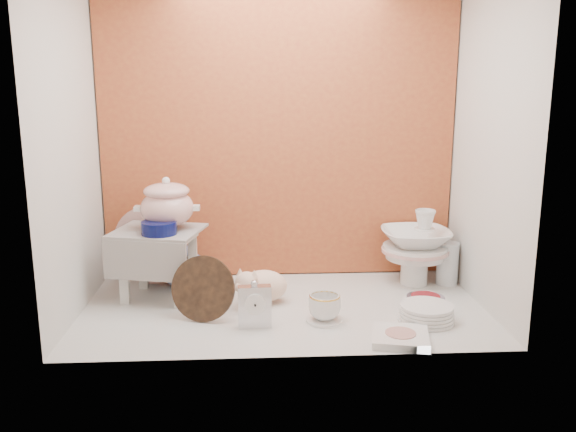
% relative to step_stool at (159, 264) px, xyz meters
% --- Properties ---
extents(ground, '(1.80, 1.80, 0.00)m').
position_rel_step_stool_xyz_m(ground, '(0.58, -0.17, -0.16)').
color(ground, silver).
rests_on(ground, ground).
extents(niche_shell, '(1.86, 1.03, 1.53)m').
position_rel_step_stool_xyz_m(niche_shell, '(0.58, 0.01, 0.77)').
color(niche_shell, '#B45C2D').
rests_on(niche_shell, ground).
extents(step_stool, '(0.45, 0.41, 0.33)m').
position_rel_step_stool_xyz_m(step_stool, '(0.00, 0.00, 0.00)').
color(step_stool, silver).
rests_on(step_stool, ground).
extents(soup_tureen, '(0.34, 0.34, 0.25)m').
position_rel_step_stool_xyz_m(soup_tureen, '(0.05, 0.02, 0.29)').
color(soup_tureen, white).
rests_on(soup_tureen, step_stool).
extents(cobalt_bowl, '(0.21, 0.21, 0.06)m').
position_rel_step_stool_xyz_m(cobalt_bowl, '(0.02, -0.08, 0.19)').
color(cobalt_bowl, '#090E44').
rests_on(cobalt_bowl, step_stool).
extents(floral_platter, '(0.38, 0.19, 0.39)m').
position_rel_step_stool_xyz_m(floral_platter, '(-0.09, 0.20, 0.03)').
color(floral_platter, white).
rests_on(floral_platter, ground).
extents(blue_white_vase, '(0.30, 0.30, 0.24)m').
position_rel_step_stool_xyz_m(blue_white_vase, '(0.09, 0.17, -0.04)').
color(blue_white_vase, silver).
rests_on(blue_white_vase, ground).
extents(lacquer_tray, '(0.30, 0.16, 0.28)m').
position_rel_step_stool_xyz_m(lacquer_tray, '(0.23, -0.29, -0.03)').
color(lacquer_tray, black).
rests_on(lacquer_tray, ground).
extents(mantel_clock, '(0.14, 0.06, 0.20)m').
position_rel_step_stool_xyz_m(mantel_clock, '(0.45, -0.38, -0.06)').
color(mantel_clock, silver).
rests_on(mantel_clock, ground).
extents(plush_pig, '(0.32, 0.27, 0.16)m').
position_rel_step_stool_xyz_m(plush_pig, '(0.49, -0.10, -0.08)').
color(plush_pig, beige).
rests_on(plush_pig, ground).
extents(teacup_saucer, '(0.19, 0.19, 0.01)m').
position_rel_step_stool_xyz_m(teacup_saucer, '(0.74, -0.34, -0.16)').
color(teacup_saucer, white).
rests_on(teacup_saucer, ground).
extents(gold_rim_teacup, '(0.15, 0.15, 0.11)m').
position_rel_step_stool_xyz_m(gold_rim_teacup, '(0.74, -0.34, -0.10)').
color(gold_rim_teacup, white).
rests_on(gold_rim_teacup, teacup_saucer).
extents(lattice_dish, '(0.26, 0.26, 0.03)m').
position_rel_step_stool_xyz_m(lattice_dish, '(1.02, -0.55, -0.15)').
color(lattice_dish, white).
rests_on(lattice_dish, ground).
extents(dinner_plate_stack, '(0.32, 0.32, 0.07)m').
position_rel_step_stool_xyz_m(dinner_plate_stack, '(1.17, -0.36, -0.13)').
color(dinner_plate_stack, white).
rests_on(dinner_plate_stack, ground).
extents(crystal_bowl, '(0.23, 0.23, 0.05)m').
position_rel_step_stool_xyz_m(crystal_bowl, '(1.21, -0.21, -0.14)').
color(crystal_bowl, silver).
rests_on(crystal_bowl, ground).
extents(clear_glass_vase, '(0.13, 0.13, 0.21)m').
position_rel_step_stool_xyz_m(clear_glass_vase, '(1.41, 0.11, -0.06)').
color(clear_glass_vase, silver).
rests_on(clear_glass_vase, ground).
extents(porcelain_tower, '(0.40, 0.40, 0.38)m').
position_rel_step_stool_xyz_m(porcelain_tower, '(1.25, 0.12, 0.03)').
color(porcelain_tower, white).
rests_on(porcelain_tower, ground).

